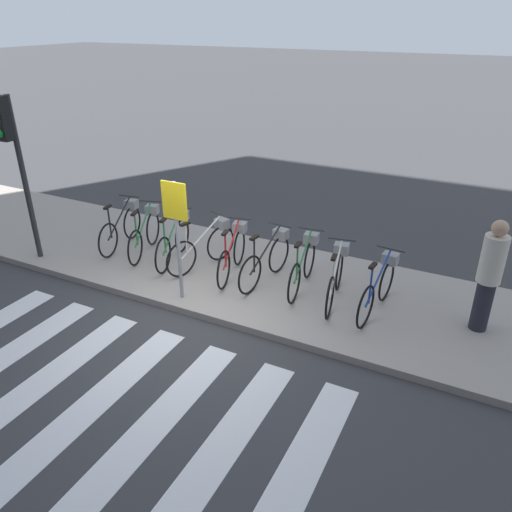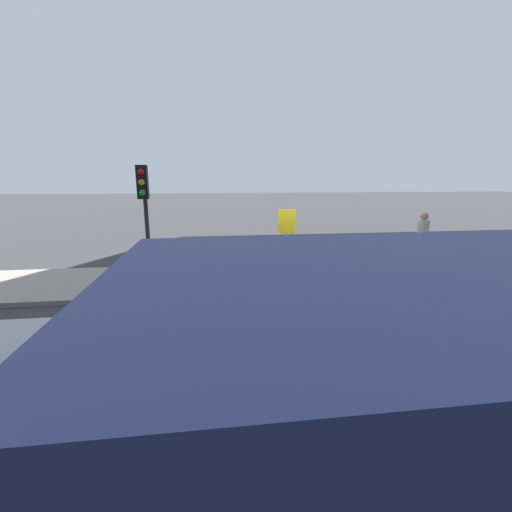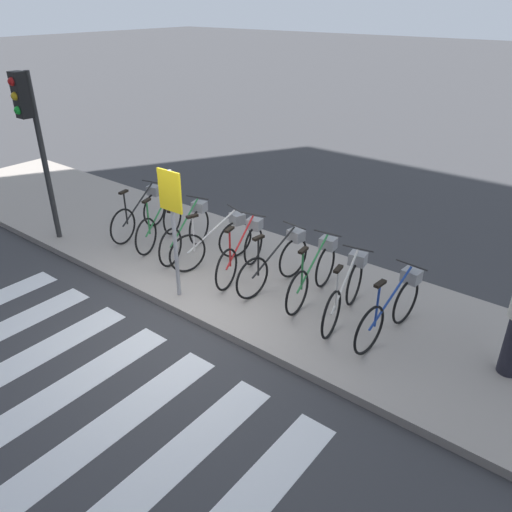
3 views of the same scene
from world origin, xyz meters
name	(u,v)px [view 1 (image 1 of 3)]	position (x,y,z in m)	size (l,w,h in m)	color
ground_plane	(191,317)	(0.00, 0.00, 0.00)	(120.00, 120.00, 0.00)	#38383A
sidewalk	(237,274)	(0.00, 1.53, 0.06)	(17.78, 3.05, 0.12)	#9E9389
parked_bicycle_0	(122,225)	(-2.60, 1.50, 0.56)	(0.48, 1.61, 1.00)	black
parked_bicycle_1	(146,231)	(-1.99, 1.46, 0.56)	(0.62, 1.57, 1.00)	black
parked_bicycle_2	(175,238)	(-1.29, 1.44, 0.56)	(0.53, 1.60, 1.00)	black
parked_bicycle_3	(205,245)	(-0.61, 1.45, 0.56)	(0.62, 1.57, 1.00)	black
parked_bicycle_4	(233,251)	(-0.02, 1.44, 0.56)	(0.51, 1.60, 1.00)	black
parked_bicycle_5	(268,257)	(0.65, 1.49, 0.56)	(0.46, 1.62, 1.00)	black
parked_bicycle_6	(304,263)	(1.30, 1.56, 0.56)	(0.46, 1.62, 1.00)	black
parked_bicycle_7	(336,276)	(1.94, 1.38, 0.56)	(0.46, 1.61, 1.00)	black
parked_bicycle_8	(379,286)	(2.64, 1.37, 0.56)	(0.46, 1.62, 1.00)	black
pedestrian	(489,274)	(4.14, 1.54, 1.05)	(0.34, 0.34, 1.76)	#23232D
traffic_light	(11,145)	(-3.75, 0.23, 2.33)	(0.24, 0.40, 3.05)	#2D2D2D
sign_post	(176,221)	(-0.37, 0.29, 1.49)	(0.44, 0.07, 2.01)	#99999E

